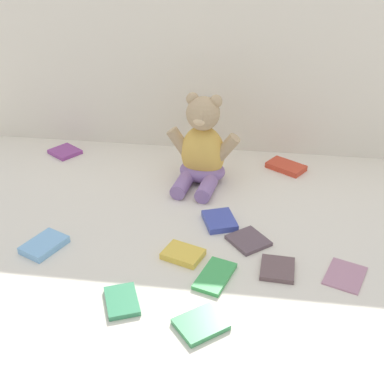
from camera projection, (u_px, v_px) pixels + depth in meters
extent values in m
plane|color=silver|center=(196.00, 203.00, 1.57)|extent=(3.20, 3.20, 0.00)
cube|color=silver|center=(212.00, 57.00, 1.75)|extent=(1.82, 0.03, 0.69)
ellipsoid|color=#E5B24C|center=(203.00, 153.00, 1.66)|extent=(0.16, 0.13, 0.19)
ellipsoid|color=#8C6BA5|center=(202.00, 171.00, 1.69)|extent=(0.17, 0.15, 0.07)
sphere|color=tan|center=(203.00, 113.00, 1.58)|extent=(0.12, 0.12, 0.11)
ellipsoid|color=beige|center=(200.00, 121.00, 1.56)|extent=(0.05, 0.04, 0.03)
sphere|color=tan|center=(193.00, 99.00, 1.58)|extent=(0.05, 0.05, 0.04)
sphere|color=tan|center=(216.00, 101.00, 1.56)|extent=(0.05, 0.05, 0.04)
cylinder|color=tan|center=(179.00, 142.00, 1.66)|extent=(0.09, 0.05, 0.10)
cylinder|color=tan|center=(226.00, 148.00, 1.62)|extent=(0.09, 0.05, 0.10)
cylinder|color=#8C6BA5|center=(182.00, 185.00, 1.62)|extent=(0.06, 0.11, 0.05)
cylinder|color=#8C6BA5|center=(206.00, 189.00, 1.60)|extent=(0.06, 0.11, 0.05)
cube|color=#D0412A|center=(286.00, 167.00, 1.76)|extent=(0.15, 0.13, 0.02)
cube|color=#7AB4E4|center=(44.00, 245.00, 1.37)|extent=(0.12, 0.14, 0.02)
cube|color=#3C9060|center=(122.00, 301.00, 1.19)|extent=(0.11, 0.13, 0.01)
cube|color=#3C4BA9|center=(220.00, 221.00, 1.47)|extent=(0.12, 0.13, 0.02)
cube|color=#B0788F|center=(345.00, 275.00, 1.27)|extent=(0.12, 0.14, 0.01)
cube|color=green|center=(215.00, 276.00, 1.27)|extent=(0.11, 0.15, 0.01)
cube|color=brown|center=(277.00, 269.00, 1.29)|extent=(0.09, 0.10, 0.01)
cube|color=yellow|center=(184.00, 254.00, 1.34)|extent=(0.12, 0.10, 0.02)
cube|color=#8C3C8C|center=(65.00, 152.00, 1.87)|extent=(0.13, 0.13, 0.01)
cube|color=#5B4850|center=(248.00, 241.00, 1.40)|extent=(0.13, 0.13, 0.01)
cube|color=#3F9A5A|center=(201.00, 324.00, 1.12)|extent=(0.14, 0.13, 0.01)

